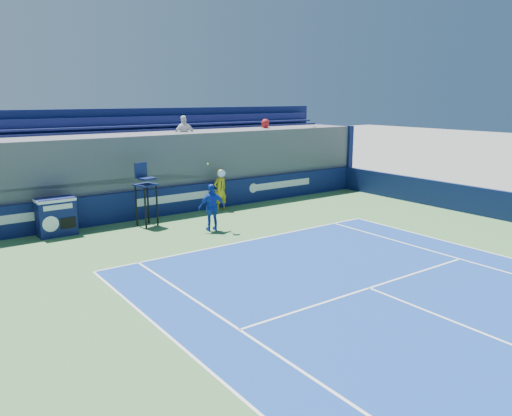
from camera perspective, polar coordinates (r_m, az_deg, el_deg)
ball_person at (r=22.05m, az=-4.11°, el=2.09°), size 0.71×0.50×1.81m
back_hoarding at (r=21.69m, az=-8.67°, el=0.95°), size 20.40×0.21×1.20m
match_clock at (r=19.35m, az=-21.88°, el=-0.82°), size 1.34×0.76×1.40m
umpire_chair at (r=19.62m, az=-12.54°, el=2.32°), size 0.85×0.85×2.48m
tennis_player at (r=18.63m, az=-5.03°, el=0.07°), size 1.11×0.66×2.57m
stadium_seating at (r=23.31m, az=-11.09°, el=4.74°), size 21.00×4.05×4.40m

